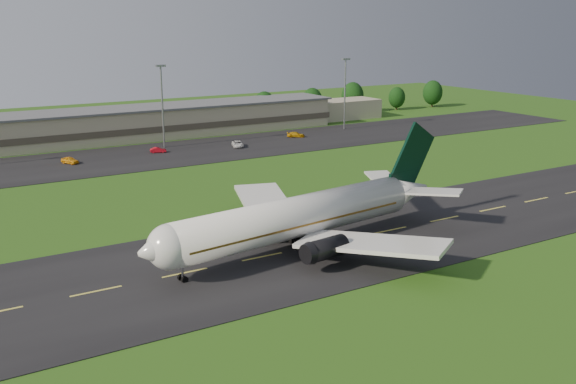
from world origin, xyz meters
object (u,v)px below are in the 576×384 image
service_vehicle_c (238,144)px  service_vehicle_d (296,135)px  service_vehicle_b (158,150)px  airliner (300,217)px  service_vehicle_a (70,160)px  light_mast_centre (162,96)px  terminal (148,123)px  light_mast_east (345,85)px

service_vehicle_c → service_vehicle_d: size_ratio=1.11×
service_vehicle_b → service_vehicle_d: 39.35m
service_vehicle_b → airliner: bearing=-166.8°
service_vehicle_a → service_vehicle_c: service_vehicle_a is taller
airliner → service_vehicle_b: 74.64m
airliner → service_vehicle_d: (45.69, 75.41, -3.86)m
service_vehicle_c → service_vehicle_d: service_vehicle_c is taller
airliner → service_vehicle_b: airliner is taller
light_mast_centre → terminal: bearing=85.0°
light_mast_centre → service_vehicle_d: (35.70, -4.47, -11.94)m
service_vehicle_d → service_vehicle_c: bearing=132.8°
airliner → service_vehicle_a: bearing=93.8°
service_vehicle_a → service_vehicle_c: (40.44, -1.63, -0.00)m
light_mast_centre → light_mast_east: (55.00, 0.00, 0.00)m
light_mast_centre → service_vehicle_c: size_ratio=3.83×
service_vehicle_b → service_vehicle_c: size_ratio=0.72×
light_mast_east → service_vehicle_d: size_ratio=4.24×
light_mast_centre → light_mast_east: bearing=0.0°
terminal → service_vehicle_a: (-25.96, -23.51, -3.15)m
terminal → light_mast_centre: size_ratio=7.13×
terminal → light_mast_east: 56.67m
service_vehicle_b → light_mast_east: bearing=-66.5°
terminal → light_mast_centre: 18.45m
light_mast_east → service_vehicle_a: light_mast_east is taller
airliner → service_vehicle_d: 88.26m
terminal → light_mast_east: (53.60, -16.18, 8.75)m
light_mast_centre → airliner: bearing=-97.1°
light_mast_east → airliner: bearing=-129.1°
service_vehicle_b → terminal: bearing=5.0°
airliner → light_mast_centre: size_ratio=2.51×
service_vehicle_a → service_vehicle_d: bearing=-26.1°
service_vehicle_a → airliner: bearing=-107.4°
airliner → light_mast_centre: 80.91m
terminal → light_mast_east: light_mast_east is taller
light_mast_east → service_vehicle_c: light_mast_east is taller
light_mast_centre → service_vehicle_b: (-3.64, -5.62, -12.01)m
airliner → light_mast_centre: (9.99, 79.89, 8.08)m
service_vehicle_a → terminal: bearing=13.4°
terminal → service_vehicle_a: 35.17m
terminal → light_mast_centre: light_mast_centre is taller
light_mast_east → service_vehicle_d: light_mast_east is taller
light_mast_east → service_vehicle_a: 80.78m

